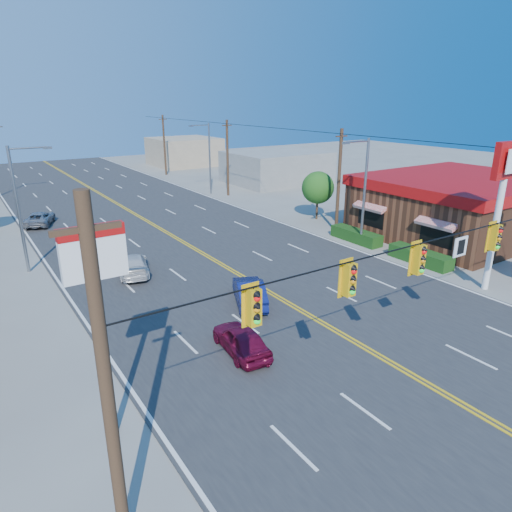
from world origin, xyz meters
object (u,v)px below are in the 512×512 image
kfc (458,205)px  car_magenta (241,341)px  pizza_hut_sign (98,290)px  car_white (133,265)px  kfc_pylon (503,187)px  car_blue (249,292)px  signal_span (436,268)px  car_silver (40,219)px

kfc → car_magenta: 25.53m
pizza_hut_sign → car_magenta: (6.18, 1.84, -4.55)m
kfc → car_white: (-25.39, 5.71, -1.75)m
kfc_pylon → car_blue: bearing=155.1°
signal_span → car_blue: bearing=99.3°
kfc_pylon → pizza_hut_sign: (-22.00, 0.00, -0.86)m
car_blue → kfc: bearing=-149.7°
kfc_pylon → pizza_hut_sign: size_ratio=1.24×
signal_span → pizza_hut_sign: 11.60m
signal_span → pizza_hut_sign: size_ratio=3.55×
pizza_hut_sign → car_silver: bearing=84.8°
car_blue → car_silver: car_blue is taller
car_blue → car_silver: 24.72m
car_magenta → kfc: bearing=-159.7°
kfc → car_white: 26.08m
pizza_hut_sign → kfc: bearing=14.5°
signal_span → car_blue: 10.90m
signal_span → kfc: signal_span is taller
car_silver → pizza_hut_sign: bearing=106.6°
car_blue → car_white: 8.64m
signal_span → kfc_pylon: 11.87m
pizza_hut_sign → car_white: 15.46m
kfc → car_silver: (-28.20, 21.75, -1.79)m
kfc_pylon → car_blue: size_ratio=2.05×
signal_span → kfc_pylon: (11.12, 4.00, 1.16)m
kfc → car_white: kfc is taller
car_magenta → car_silver: bearing=-76.6°
car_white → car_silver: bearing=-63.9°
signal_span → kfc_pylon: bearing=19.8°
kfc_pylon → car_silver: (-19.30, 29.75, -5.45)m
car_magenta → pizza_hut_sign: bearing=22.9°
signal_span → car_silver: 35.00m
pizza_hut_sign → car_magenta: bearing=16.6°
kfc → pizza_hut_sign: size_ratio=2.38×
signal_span → car_white: size_ratio=5.59×
kfc → car_magenta: (-24.72, -6.16, -1.75)m
kfc → pizza_hut_sign: (-30.90, -8.00, 2.80)m
signal_span → pizza_hut_sign: bearing=159.8°
pizza_hut_sign → car_white: pizza_hut_sign is taller
signal_span → pizza_hut_sign: signal_span is taller
signal_span → car_magenta: bearing=128.8°
kfc_pylon → car_silver: kfc_pylon is taller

